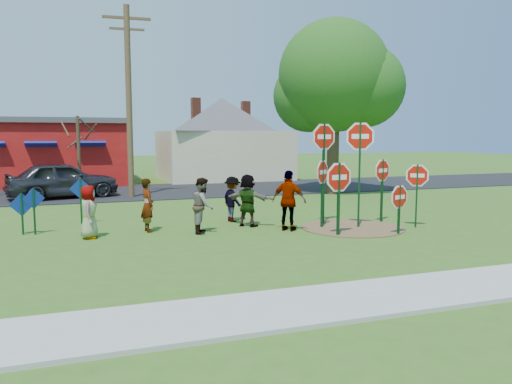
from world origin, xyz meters
The scene contains 26 objects.
ground centered at (0.00, 0.00, 0.00)m, with size 120.00×120.00×0.00m, color #355C1A.
sidewalk centered at (0.00, -7.20, 0.04)m, with size 22.00×1.80×0.08m, color #9E9E99.
road centered at (0.00, 11.50, 0.02)m, with size 120.00×7.50×0.04m, color black.
dirt_patch centered at (4.50, -1.00, 0.01)m, with size 3.20×3.20×0.03m, color brown.
red_building centered at (-5.50, 17.99, 1.97)m, with size 9.40×7.69×3.90m.
cream_house centered at (5.50, 18.00, 2.92)m, with size 9.40×9.40×6.50m.
stop_sign_a centered at (3.50, -1.90, 1.55)m, with size 1.16×0.17×2.29m.
stop_sign_b centered at (3.96, -0.02, 2.52)m, with size 1.16×0.15×3.45m.
stop_sign_c centered at (4.73, -0.99, 2.46)m, with size 1.02×0.65×3.48m.
stop_sign_d centered at (5.98, -0.36, 1.60)m, with size 0.96×0.37×2.26m.
stop_sign_e centered at (5.26, -2.35, 1.03)m, with size 0.92×0.27×1.59m.
stop_sign_f centered at (6.50, -1.51, 1.51)m, with size 0.80×0.56×2.14m.
stop_sign_g centered at (3.62, -0.62, 1.58)m, with size 0.82×0.65×2.29m.
blue_diamond_b centered at (-4.86, 1.19, 0.86)m, with size 0.61×0.17×1.38m.
blue_diamond_c centered at (-5.19, 1.29, 0.76)m, with size 0.70×0.07×1.24m.
blue_diamond_d centered at (-3.56, 2.61, 0.95)m, with size 0.70×0.07×1.53m.
person_a centered at (-3.35, 0.09, 0.76)m, with size 0.74×0.48×1.51m, color #3E3F80.
person_b centered at (-1.65, 0.54, 0.81)m, with size 0.59×0.39×1.62m, color #308068.
person_c centered at (-0.11, -0.17, 0.83)m, with size 0.81×0.63×1.66m, color #964F3E.
person_d centered at (1.28, 1.40, 0.77)m, with size 0.99×0.57×1.53m, color #303135.
person_e centered at (2.44, -0.73, 0.93)m, with size 1.09×0.45×1.86m, color #512F57.
person_f centered at (1.50, 0.40, 0.84)m, with size 1.57×0.50×1.69m, color #255835.
suv centered at (-4.35, 9.99, 0.87)m, with size 1.97×4.90×1.67m, color #2E2F33.
utility_pole centered at (-1.33, 9.31, 4.63)m, with size 2.15×0.27×8.79m.
leafy_tree centered at (8.49, 7.60, 5.52)m, with size 6.03×5.50×8.57m.
bare_tree_east centered at (-3.61, 12.51, 2.52)m, with size 1.80×1.80×3.90m.
Camera 1 is at (-3.47, -14.63, 2.90)m, focal length 35.00 mm.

